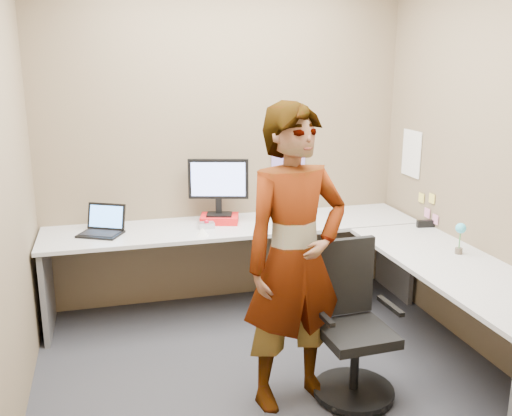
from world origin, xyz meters
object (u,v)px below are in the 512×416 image
object	(u,v)px
monitor	(218,182)
person	(295,259)
desk	(311,261)
office_chair	(352,335)

from	to	relation	value
monitor	person	xyz separation A→B (m)	(0.16, -1.43, -0.16)
desk	person	distance (m)	0.88
desk	office_chair	bearing A→B (deg)	-91.17
office_chair	person	xyz separation A→B (m)	(-0.36, 0.03, 0.51)
office_chair	desk	bearing A→B (deg)	86.13
desk	person	xyz separation A→B (m)	(-0.38, -0.73, 0.30)
desk	office_chair	xyz separation A→B (m)	(-0.02, -0.76, -0.21)
monitor	office_chair	xyz separation A→B (m)	(0.52, -1.46, -0.68)
person	monitor	bearing A→B (deg)	84.41
monitor	office_chair	distance (m)	1.69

